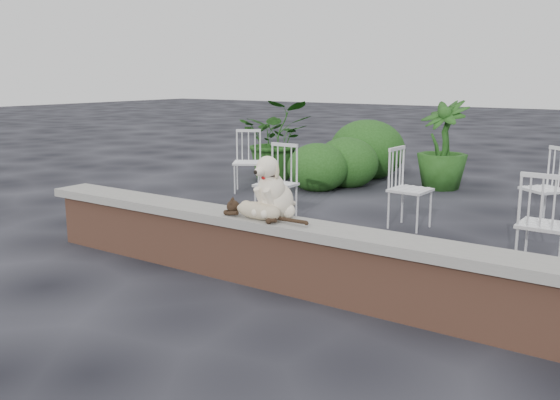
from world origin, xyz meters
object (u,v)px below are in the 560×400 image
Objects in this scene: cat at (258,210)px; chair_a at (248,161)px; potted_plant_b at (443,145)px; chair_c at (545,223)px; potted_plant_a at (276,139)px; chair_b at (276,183)px; dog at (276,186)px; chair_d at (545,188)px; chair_e at (410,188)px.

cat is 4.22m from chair_a.
potted_plant_b is at bearing 98.70° from cat.
potted_plant_b is (-2.21, 3.53, 0.22)m from chair_c.
potted_plant_b is at bearing 14.73° from potted_plant_a.
chair_c is at bearing -6.39° from chair_b.
potted_plant_a is (-1.76, 2.54, 0.21)m from chair_b.
chair_d is at bearing 71.70° from dog.
chair_c is (0.36, -1.82, 0.00)m from chair_d.
cat is at bearing 42.49° from chair_c.
chair_d is at bearing -51.92° from chair_e.
chair_a and chair_b have the same top height.
cat is 1.03× the size of chair_e.
chair_a is 0.68× the size of potted_plant_b.
potted_plant_a is 2.76m from potted_plant_b.
dog is 2.27m from chair_b.
chair_e is 1.00× the size of chair_a.
potted_plant_b is (-0.38, 5.07, -0.16)m from dog.
chair_e is (0.27, 2.59, -0.19)m from cat.
chair_d is at bearing 27.93° from chair_b.
chair_e is 0.68× the size of potted_plant_b.
dog reaches higher than chair_d.
potted_plant_a reaches higher than chair_b.
dog is at bearing 178.00° from chair_e.
cat is 2.61m from chair_e.
cat is at bearing 176.51° from chair_e.
chair_a is 3.05m from potted_plant_b.
chair_c is 1.00× the size of chair_b.
dog is 2.48m from chair_e.
chair_c is at bearing -41.61° from chair_d.
chair_a reaches higher than cat.
chair_d is 4.64m from potted_plant_a.
potted_plant_a reaches higher than chair_a.
chair_b is (-2.76, -1.52, 0.00)m from chair_d.
chair_b is at bearing -113.89° from chair_d.
chair_c and chair_a have the same top height.
cat is 1.03× the size of chair_a.
potted_plant_b is (-1.85, 1.71, 0.22)m from chair_d.
chair_e and chair_b have the same top height.
chair_d and chair_e have the same top height.
potted_plant_a reaches higher than cat.
cat is at bearing -86.70° from potted_plant_b.
potted_plant_a is at bearing 123.88° from chair_b.
dog is at bearing -81.05° from chair_a.
potted_plant_b reaches higher than cat.
potted_plant_b is (-0.30, 5.22, 0.03)m from cat.
dog is 0.25m from cat.
chair_e is 1.87m from chair_c.
chair_e is 1.00× the size of chair_b.
cat is at bearing -59.64° from chair_b.
potted_plant_a is at bearing -165.27° from potted_plant_b.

